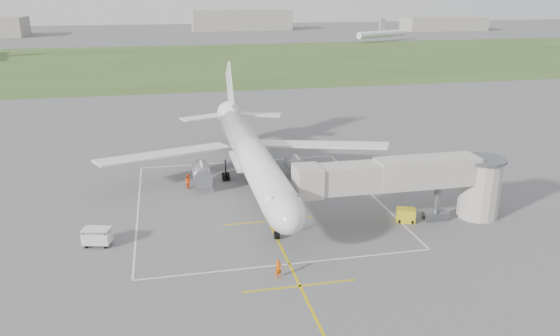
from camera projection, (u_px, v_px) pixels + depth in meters
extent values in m
plane|color=#59595B|center=(253.00, 190.00, 68.77)|extent=(700.00, 700.00, 0.00)
cube|color=#3C5324|center=(191.00, 62.00, 189.45)|extent=(700.00, 120.00, 0.02)
cube|color=#C2AA0B|center=(260.00, 204.00, 64.13)|extent=(0.25, 60.00, 0.01)
cube|color=#C2AA0B|center=(300.00, 286.00, 46.49)|extent=(10.00, 0.25, 0.01)
cube|color=#C2AA0B|center=(268.00, 221.00, 59.49)|extent=(10.00, 0.25, 0.01)
cube|color=silver|center=(239.00, 162.00, 79.91)|extent=(28.00, 0.20, 0.01)
cube|color=silver|center=(289.00, 264.00, 50.20)|extent=(28.00, 0.20, 0.01)
cube|color=silver|center=(138.00, 211.00, 62.23)|extent=(0.20, 32.00, 0.01)
cube|color=silver|center=(369.00, 192.00, 67.88)|extent=(0.20, 32.00, 0.01)
cylinder|color=silver|center=(253.00, 156.00, 67.37)|extent=(3.80, 36.00, 3.80)
ellipsoid|color=silver|center=(285.00, 211.00, 50.66)|extent=(3.80, 7.22, 3.80)
cube|color=black|center=(287.00, 204.00, 49.49)|extent=(2.40, 1.60, 0.99)
cone|color=silver|center=(231.00, 117.00, 86.27)|extent=(3.80, 6.00, 3.80)
cube|color=silver|center=(320.00, 145.00, 75.32)|extent=(17.93, 11.24, 1.23)
cube|color=silver|center=(166.00, 154.00, 71.08)|extent=(17.93, 11.24, 1.23)
cube|color=silver|center=(249.00, 161.00, 70.64)|extent=(4.20, 8.00, 0.50)
cube|color=silver|center=(230.00, 89.00, 85.58)|extent=(0.30, 7.89, 8.65)
cube|color=silver|center=(232.00, 110.00, 84.47)|extent=(0.35, 5.00, 1.20)
cube|color=silver|center=(258.00, 114.00, 86.78)|extent=(7.85, 5.03, 0.20)
cube|color=silver|center=(205.00, 117.00, 85.08)|extent=(7.85, 5.03, 0.20)
cylinder|color=slate|center=(296.00, 166.00, 71.75)|extent=(2.30, 4.20, 2.30)
cube|color=silver|center=(297.00, 161.00, 71.22)|extent=(0.25, 2.40, 1.20)
cylinder|color=slate|center=(201.00, 173.00, 69.25)|extent=(2.30, 4.20, 2.30)
cube|color=silver|center=(201.00, 167.00, 68.72)|extent=(0.25, 2.40, 1.20)
cylinder|color=black|center=(277.00, 227.00, 54.90)|extent=(0.18, 0.18, 2.60)
cylinder|color=black|center=(276.00, 235.00, 55.16)|extent=(0.28, 0.80, 0.80)
cylinder|color=black|center=(278.00, 235.00, 55.21)|extent=(0.28, 0.80, 0.80)
cylinder|color=black|center=(269.00, 167.00, 73.10)|extent=(0.22, 0.22, 2.80)
cylinder|color=black|center=(267.00, 174.00, 73.00)|extent=(0.32, 0.96, 0.96)
cylinder|color=black|center=(271.00, 174.00, 73.12)|extent=(0.32, 0.96, 0.96)
cylinder|color=black|center=(266.00, 173.00, 73.65)|extent=(0.32, 0.96, 0.96)
cylinder|color=black|center=(270.00, 172.00, 73.77)|extent=(0.32, 0.96, 0.96)
cylinder|color=black|center=(226.00, 170.00, 71.93)|extent=(0.22, 0.22, 2.80)
cylinder|color=black|center=(224.00, 177.00, 71.83)|extent=(0.32, 0.96, 0.96)
cylinder|color=black|center=(228.00, 177.00, 71.95)|extent=(0.32, 0.96, 0.96)
cylinder|color=black|center=(223.00, 176.00, 72.48)|extent=(0.32, 0.96, 0.96)
cylinder|color=black|center=(228.00, 175.00, 72.60)|extent=(0.32, 0.96, 0.96)
cube|color=#9D988E|center=(348.00, 178.00, 56.05)|extent=(11.09, 2.90, 2.80)
cube|color=#9D988E|center=(427.00, 171.00, 57.78)|extent=(11.09, 3.10, 3.00)
cube|color=#9D988E|center=(308.00, 181.00, 55.18)|extent=(2.60, 3.40, 3.00)
cylinder|color=slate|center=(437.00, 202.00, 59.21)|extent=(0.70, 0.70, 4.20)
cube|color=slate|center=(435.00, 216.00, 59.73)|extent=(2.60, 1.40, 0.90)
cylinder|color=#9D988E|center=(480.00, 189.00, 59.88)|extent=(4.40, 4.40, 6.40)
cylinder|color=slate|center=(483.00, 159.00, 58.82)|extent=(5.00, 5.00, 0.30)
cylinder|color=black|center=(427.00, 217.00, 59.56)|extent=(0.70, 0.30, 0.70)
cylinder|color=black|center=(444.00, 216.00, 59.96)|extent=(0.70, 0.30, 0.70)
cube|color=gold|center=(406.00, 215.00, 59.17)|extent=(2.32, 1.92, 1.49)
cylinder|color=black|center=(399.00, 221.00, 58.92)|extent=(0.34, 0.48, 0.44)
cylinder|color=black|center=(412.00, 222.00, 58.72)|extent=(0.34, 0.48, 0.44)
cube|color=silver|center=(97.00, 237.00, 53.56)|extent=(2.95, 2.19, 1.16)
cube|color=silver|center=(96.00, 229.00, 53.28)|extent=(2.95, 2.19, 0.08)
cylinder|color=black|center=(84.00, 238.00, 52.93)|extent=(0.08, 0.08, 1.37)
cylinder|color=black|center=(105.00, 238.00, 52.85)|extent=(0.08, 0.08, 1.37)
cylinder|color=black|center=(89.00, 232.00, 54.13)|extent=(0.08, 0.08, 1.37)
cylinder|color=black|center=(110.00, 233.00, 54.05)|extent=(0.08, 0.08, 1.37)
cylinder|color=black|center=(86.00, 246.00, 53.26)|extent=(0.29, 0.46, 0.42)
cylinder|color=black|center=(105.00, 246.00, 53.18)|extent=(0.29, 0.46, 0.42)
cylinder|color=black|center=(91.00, 241.00, 54.36)|extent=(0.29, 0.46, 0.42)
cylinder|color=black|center=(109.00, 241.00, 54.28)|extent=(0.29, 0.46, 0.42)
imported|color=#EA5507|center=(278.00, 269.00, 47.58)|extent=(0.68, 0.50, 1.71)
imported|color=#FF4908|center=(188.00, 181.00, 69.18)|extent=(1.04, 1.11, 1.82)
cube|color=gray|center=(241.00, 20.00, 334.90)|extent=(60.00, 20.00, 12.00)
cube|color=gray|center=(444.00, 24.00, 331.87)|extent=(50.00, 18.00, 8.00)
cylinder|color=silver|center=(382.00, 34.00, 262.64)|extent=(30.10, 17.06, 3.20)
cube|color=silver|center=(383.00, 24.00, 261.23)|extent=(3.72, 2.04, 5.50)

